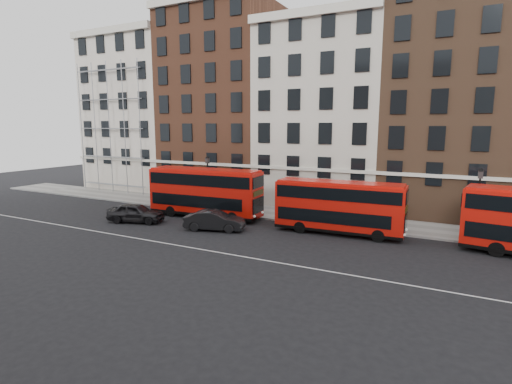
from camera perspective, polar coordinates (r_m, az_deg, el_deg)
The scene contains 12 objects.
ground at distance 28.37m, azimuth -1.78°, elevation -7.74°, with size 120.00×120.00×0.00m, color black.
pavement at distance 37.55m, azimuth 6.07°, elevation -3.35°, with size 80.00×5.00×0.15m, color gray.
kerb at distance 35.29m, azimuth 4.58°, elevation -4.16°, with size 80.00×0.30×0.16m, color gray.
road_centre_line at distance 26.72m, azimuth -3.90°, elevation -8.84°, with size 70.00×0.12×0.01m, color white.
building_terrace at distance 43.70m, azimuth 9.54°, elevation 11.80°, with size 64.00×11.95×22.00m.
bus_b at distance 36.90m, azimuth -7.33°, elevation 0.09°, with size 10.82×3.17×4.49m.
bus_c at distance 31.62m, azimuth 11.71°, elevation -1.98°, with size 9.95×2.84×4.14m.
car_rear at distance 36.51m, azimuth -16.79°, elevation -2.86°, with size 1.98×4.92×1.68m, color black.
car_front at distance 32.51m, azimuth -5.95°, elevation -4.07°, with size 1.69×4.86×1.60m, color black.
lamp_post_left at distance 39.71m, azimuth -6.91°, elevation 1.74°, with size 0.44×0.44×5.33m.
lamp_post_right at distance 32.42m, azimuth 29.15°, elevation -1.17°, with size 0.44×0.44×5.33m.
iron_railings at distance 39.44m, azimuth 7.25°, elevation -1.90°, with size 6.60×0.06×1.00m, color black, non-canonical shape.
Camera 1 is at (13.24, -23.63, 8.44)m, focal length 28.00 mm.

